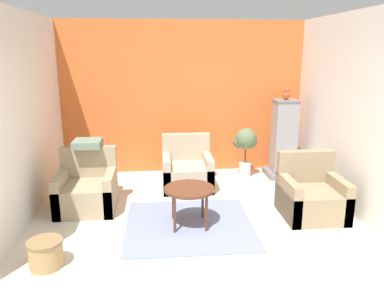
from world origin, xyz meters
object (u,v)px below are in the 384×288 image
at_px(potted_plant, 245,144).
at_px(armchair_right, 311,197).
at_px(coffee_table, 189,192).
at_px(armchair_left, 87,190).
at_px(wicker_basket, 46,253).
at_px(armchair_middle, 187,171).
at_px(parrot, 286,94).
at_px(birdcage, 283,141).

bearing_deg(potted_plant, armchair_right, -72.41).
bearing_deg(coffee_table, armchair_left, 154.57).
bearing_deg(armchair_right, wicker_basket, -163.39).
height_order(armchair_left, armchair_middle, same).
bearing_deg(potted_plant, armchair_left, -155.49).
relative_size(armchair_right, parrot, 3.82).
distance_m(armchair_left, wicker_basket, 1.49).
bearing_deg(armchair_middle, wicker_basket, -126.67).
bearing_deg(coffee_table, birdcage, 44.75).
xyz_separation_m(coffee_table, wicker_basket, (-1.57, -0.81, -0.30)).
xyz_separation_m(armchair_left, wicker_basket, (-0.17, -1.48, -0.11)).
height_order(coffee_table, birdcage, birdcage).
bearing_deg(wicker_basket, armchair_left, 83.45).
height_order(armchair_right, armchair_middle, same).
relative_size(coffee_table, armchair_middle, 0.75).
height_order(armchair_right, birdcage, birdcage).
bearing_deg(potted_plant, wicker_basket, -135.83).
height_order(armchair_left, wicker_basket, armchair_left).
height_order(birdcage, potted_plant, birdcage).
distance_m(armchair_middle, parrot, 2.15).
relative_size(parrot, potted_plant, 0.25).
bearing_deg(parrot, coffee_table, -135.22).
bearing_deg(armchair_left, wicker_basket, -96.55).
xyz_separation_m(armchair_middle, parrot, (1.74, 0.40, 1.20)).
relative_size(birdcage, wicker_basket, 3.76).
bearing_deg(potted_plant, birdcage, -1.54).
xyz_separation_m(coffee_table, birdcage, (1.82, 1.81, 0.17)).
distance_m(coffee_table, armchair_middle, 1.42).
bearing_deg(potted_plant, armchair_middle, -158.44).
bearing_deg(armchair_middle, armchair_right, -38.07).
distance_m(armchair_middle, birdcage, 1.83).
bearing_deg(coffee_table, armchair_right, 5.35).
relative_size(parrot, wicker_basket, 0.60).
bearing_deg(armchair_left, armchair_right, -9.39).
bearing_deg(armchair_left, coffee_table, -25.43).
relative_size(potted_plant, wicker_basket, 2.42).
xyz_separation_m(armchair_left, birdcage, (3.22, 1.14, 0.36)).
relative_size(armchair_left, parrot, 3.82).
xyz_separation_m(coffee_table, potted_plant, (1.15, 1.83, 0.14)).
distance_m(armchair_right, armchair_middle, 2.03).
bearing_deg(birdcage, potted_plant, 178.46).
xyz_separation_m(armchair_middle, potted_plant, (1.07, 0.42, 0.33)).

